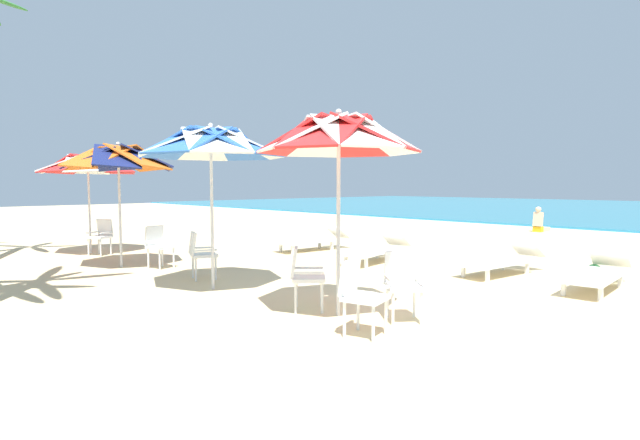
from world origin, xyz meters
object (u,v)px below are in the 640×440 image
plastic_chair_0 (360,292)px  beachgoer_seated (540,224)px  plastic_chair_4 (158,244)px  sun_lounger_3 (313,240)px  beach_umbrella_2 (118,159)px  beach_ball (594,272)px  beach_umbrella_3 (88,165)px  sun_lounger_0 (597,272)px  plastic_chair_2 (403,281)px  sun_lounger_2 (377,249)px  beach_umbrella_0 (339,137)px  plastic_chair_1 (304,274)px  plastic_chair_5 (101,235)px  plastic_chair_3 (200,252)px  sun_lounger_1 (502,260)px  beach_umbrella_1 (211,144)px

plastic_chair_0 → beachgoer_seated: bearing=105.0°
plastic_chair_4 → sun_lounger_3: size_ratio=0.40×
beach_umbrella_2 → beach_ball: 9.45m
plastic_chair_0 → plastic_chair_4: same height
beach_umbrella_3 → sun_lounger_3: size_ratio=1.16×
sun_lounger_0 → plastic_chair_4: bearing=-148.2°
beach_umbrella_3 → beach_ball: beach_umbrella_3 is taller
plastic_chair_2 → sun_lounger_2: size_ratio=0.39×
beach_umbrella_0 → sun_lounger_3: size_ratio=1.23×
beach_umbrella_0 → beachgoer_seated: beach_umbrella_0 is taller
beach_umbrella_0 → plastic_chair_1: 1.90m
beach_ball → beachgoer_seated: beachgoer_seated is taller
plastic_chair_5 → beach_ball: size_ratio=3.14×
plastic_chair_1 → plastic_chair_2: same height
plastic_chair_4 → sun_lounger_0: 8.12m
beach_umbrella_2 → beachgoer_seated: bearing=79.0°
plastic_chair_0 → plastic_chair_3: size_ratio=1.00×
sun_lounger_0 → beachgoer_seated: bearing=117.1°
plastic_chair_3 → plastic_chair_5: bearing=-177.9°
sun_lounger_1 → sun_lounger_3: bearing=-176.5°
beach_umbrella_3 → beachgoer_seated: (5.32, 13.91, -1.91)m
beach_umbrella_0 → beach_ball: beach_umbrella_0 is taller
plastic_chair_4 → plastic_chair_3: bearing=0.3°
beach_umbrella_1 → beachgoer_seated: size_ratio=2.92×
plastic_chair_0 → plastic_chair_1: bearing=167.6°
plastic_chair_5 → sun_lounger_0: 10.66m
beach_umbrella_0 → beach_umbrella_2: 5.78m
plastic_chair_2 → sun_lounger_1: size_ratio=0.39×
beach_umbrella_2 → beach_ball: (7.22, 5.73, -2.10)m
beach_umbrella_1 → beach_umbrella_2: 3.21m
beach_umbrella_2 → beach_ball: size_ratio=9.38×
plastic_chair_3 → sun_lounger_3: 4.42m
beach_umbrella_2 → sun_lounger_0: (7.54, 4.80, -1.96)m
sun_lounger_3 → beachgoer_seated: size_ratio=2.36×
beach_umbrella_1 → sun_lounger_3: 5.45m
beachgoer_seated → beach_umbrella_3: bearing=-110.9°
plastic_chair_3 → sun_lounger_2: bearing=77.3°
beach_umbrella_1 → plastic_chair_4: beach_umbrella_1 is taller
beach_umbrella_2 → beachgoer_seated: size_ratio=2.80×
beach_umbrella_0 → sun_lounger_3: bearing=140.4°
plastic_chair_2 → beachgoer_seated: beachgoer_seated is taller
plastic_chair_4 → plastic_chair_1: bearing=-1.0°
beach_ball → plastic_chair_4: bearing=-141.6°
plastic_chair_4 → beach_umbrella_2: bearing=-140.9°
plastic_chair_3 → sun_lounger_2: size_ratio=0.39×
sun_lounger_2 → sun_lounger_1: bearing=11.8°
plastic_chair_2 → beach_ball: bearing=80.8°
plastic_chair_2 → plastic_chair_4: bearing=-174.9°
plastic_chair_0 → plastic_chair_1: same height
plastic_chair_1 → beach_ball: plastic_chair_1 is taller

